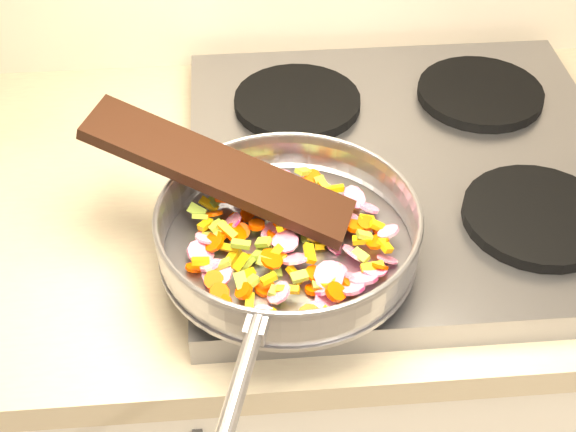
{
  "coord_description": "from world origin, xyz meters",
  "views": [
    {
      "loc": [
        -0.94,
        0.8,
        1.63
      ],
      "look_at": [
        -0.88,
        1.48,
        1.01
      ],
      "focal_mm": 50.0,
      "sensor_mm": 36.0,
      "label": 1
    }
  ],
  "objects": [
    {
      "name": "grate_fl",
      "position": [
        -0.84,
        1.52,
        0.95
      ],
      "size": [
        0.19,
        0.19,
        0.02
      ],
      "primitive_type": "cylinder",
      "color": "black",
      "rests_on": "cooktop"
    },
    {
      "name": "grate_br",
      "position": [
        -0.56,
        1.81,
        0.95
      ],
      "size": [
        0.19,
        0.19,
        0.02
      ],
      "primitive_type": "cylinder",
      "color": "black",
      "rests_on": "cooktop"
    },
    {
      "name": "vegetable_heap",
      "position": [
        -0.88,
        1.49,
        0.98
      ],
      "size": [
        0.26,
        0.26,
        0.05
      ],
      "color": "#DBA009",
      "rests_on": "saute_pan"
    },
    {
      "name": "saute_pan",
      "position": [
        -0.88,
        1.48,
        0.99
      ],
      "size": [
        0.35,
        0.51,
        0.06
      ],
      "rotation": [
        0.0,
        0.0,
        -0.28
      ],
      "color": "#9E9EA5",
      "rests_on": "grate_fl"
    },
    {
      "name": "grate_fr",
      "position": [
        -0.56,
        1.52,
        0.95
      ],
      "size": [
        0.19,
        0.19,
        0.02
      ],
      "primitive_type": "cylinder",
      "color": "black",
      "rests_on": "cooktop"
    },
    {
      "name": "wooden_spatula",
      "position": [
        -0.96,
        1.55,
        1.03
      ],
      "size": [
        0.33,
        0.19,
        0.11
      ],
      "primitive_type": "cube",
      "rotation": [
        0.0,
        -0.29,
        2.78
      ],
      "color": "black",
      "rests_on": "saute_pan"
    },
    {
      "name": "grate_bl",
      "position": [
        -0.84,
        1.81,
        0.95
      ],
      "size": [
        0.19,
        0.19,
        0.02
      ],
      "primitive_type": "cylinder",
      "color": "black",
      "rests_on": "cooktop"
    },
    {
      "name": "cooktop",
      "position": [
        -0.7,
        1.67,
        0.92
      ],
      "size": [
        0.6,
        0.6,
        0.04
      ],
      "primitive_type": "cube",
      "color": "#939399",
      "rests_on": "counter_top"
    }
  ]
}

